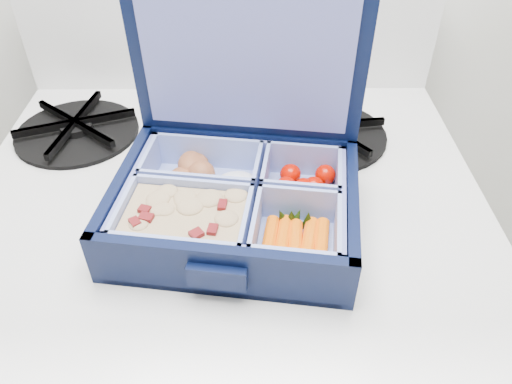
{
  "coord_description": "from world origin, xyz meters",
  "views": [
    {
      "loc": [
        0.53,
        1.2,
        1.32
      ],
      "look_at": [
        0.53,
        1.61,
        0.97
      ],
      "focal_mm": 35.0,
      "sensor_mm": 36.0,
      "label": 1
    }
  ],
  "objects_px": {
    "stove": "(236,384)",
    "bento_box": "(236,205)",
    "burner_grate": "(323,129)",
    "fork": "(295,142)"
  },
  "relations": [
    {
      "from": "fork",
      "to": "stove",
      "type": "bearing_deg",
      "value": -100.03
    },
    {
      "from": "fork",
      "to": "bento_box",
      "type": "bearing_deg",
      "value": -81.76
    },
    {
      "from": "bento_box",
      "to": "burner_grate",
      "type": "height_order",
      "value": "bento_box"
    },
    {
      "from": "stove",
      "to": "bento_box",
      "type": "relative_size",
      "value": 3.63
    },
    {
      "from": "bento_box",
      "to": "burner_grate",
      "type": "bearing_deg",
      "value": 64.59
    },
    {
      "from": "fork",
      "to": "burner_grate",
      "type": "bearing_deg",
      "value": 56.46
    },
    {
      "from": "bento_box",
      "to": "fork",
      "type": "relative_size",
      "value": 1.55
    },
    {
      "from": "stove",
      "to": "bento_box",
      "type": "xyz_separation_m",
      "value": [
        0.01,
        -0.07,
        0.5
      ]
    },
    {
      "from": "stove",
      "to": "bento_box",
      "type": "height_order",
      "value": "bento_box"
    },
    {
      "from": "burner_grate",
      "to": "fork",
      "type": "relative_size",
      "value": 1.06
    }
  ]
}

